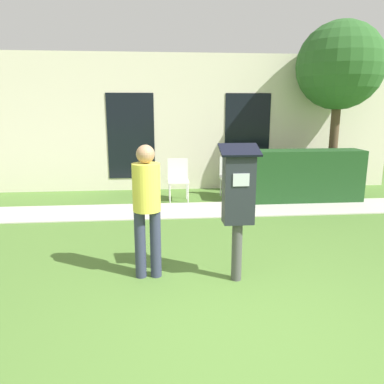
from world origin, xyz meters
TOP-DOWN VIEW (x-y plane):
  - ground_plane at (0.00, 0.00)m, footprint 40.00×40.00m
  - sidewalk at (0.00, 4.12)m, footprint 12.00×1.10m
  - building_facade at (0.00, 6.21)m, footprint 10.00×0.26m
  - parking_meter at (0.11, 1.09)m, footprint 0.44×0.31m
  - person_standing at (-0.92, 1.27)m, footprint 0.32×0.32m
  - outdoor_chair_left at (-0.35, 4.99)m, footprint 0.44×0.44m
  - outdoor_chair_middle at (0.82, 5.18)m, footprint 0.44×0.44m
  - outdoor_chair_right at (1.99, 4.93)m, footprint 0.44×0.44m
  - hedge_row at (2.30, 4.66)m, footprint 2.47×0.60m
  - tree at (3.25, 5.36)m, footprint 1.90×1.90m

SIDE VIEW (x-z plane):
  - ground_plane at x=0.00m, z-range 0.00..0.00m
  - sidewalk at x=0.00m, z-range 0.00..0.02m
  - outdoor_chair_left at x=-0.35m, z-range 0.08..0.98m
  - outdoor_chair_middle at x=0.82m, z-range 0.08..0.98m
  - outdoor_chair_right at x=1.99m, z-range 0.08..0.98m
  - hedge_row at x=2.30m, z-range 0.00..1.10m
  - person_standing at x=-0.92m, z-range 0.14..1.72m
  - parking_meter at x=0.11m, z-range 0.22..1.81m
  - building_facade at x=0.00m, z-range 0.00..3.20m
  - tree at x=3.25m, z-range 0.94..4.75m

